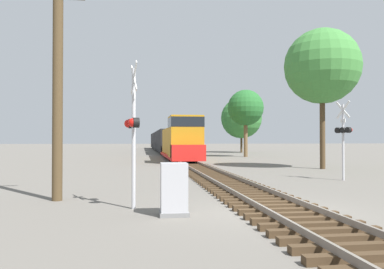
{
  "coord_description": "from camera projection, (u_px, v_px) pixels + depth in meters",
  "views": [
    {
      "loc": [
        -3.98,
        -10.43,
        2.09
      ],
      "look_at": [
        -0.73,
        13.31,
        2.44
      ],
      "focal_mm": 35.0,
      "sensor_mm": 36.0,
      "label": 1
    }
  ],
  "objects": [
    {
      "name": "relay_cabinet",
      "position": [
        174.0,
        190.0,
        10.31
      ],
      "size": [
        0.8,
        0.64,
        1.45
      ],
      "color": "slate",
      "rests_on": "ground"
    },
    {
      "name": "ground_plane",
      "position": [
        279.0,
        212.0,
        10.84
      ],
      "size": [
        400.0,
        400.0,
        0.0
      ],
      "primitive_type": "plane",
      "color": "#666059"
    },
    {
      "name": "rail_track_bed",
      "position": [
        279.0,
        207.0,
        10.84
      ],
      "size": [
        2.6,
        160.0,
        0.31
      ],
      "color": "#42301E",
      "rests_on": "ground"
    },
    {
      "name": "tree_far_right",
      "position": [
        322.0,
        67.0,
        27.09
      ],
      "size": [
        5.44,
        5.44,
        10.16
      ],
      "color": "#473521",
      "rests_on": "ground"
    },
    {
      "name": "crossing_signal_far",
      "position": [
        344.0,
        133.0,
        19.39
      ],
      "size": [
        0.55,
        1.01,
        4.11
      ],
      "rotation": [
        0.0,
        0.0,
        1.86
      ],
      "color": "#B7B7BC",
      "rests_on": "ground"
    },
    {
      "name": "tree_deep_background",
      "position": [
        241.0,
        118.0,
        62.19
      ],
      "size": [
        6.78,
        6.78,
        9.15
      ],
      "color": "#473521",
      "rests_on": "ground"
    },
    {
      "name": "freight_train",
      "position": [
        164.0,
        141.0,
        64.03
      ],
      "size": [
        2.92,
        67.85,
        4.25
      ],
      "color": "#B77A14",
      "rests_on": "ground"
    },
    {
      "name": "utility_pole",
      "position": [
        58.0,
        87.0,
        12.92
      ],
      "size": [
        1.8,
        0.35,
        7.66
      ],
      "color": "#4C3A23",
      "rests_on": "ground"
    },
    {
      "name": "tree_mid_background",
      "position": [
        246.0,
        108.0,
        46.37
      ],
      "size": [
        4.46,
        4.46,
        8.33
      ],
      "color": "brown",
      "rests_on": "ground"
    },
    {
      "name": "crossing_signal_near",
      "position": [
        133.0,
        127.0,
        11.36
      ],
      "size": [
        0.49,
        1.01,
        4.44
      ],
      "rotation": [
        0.0,
        0.0,
        -1.37
      ],
      "color": "#B7B7BC",
      "rests_on": "ground"
    }
  ]
}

